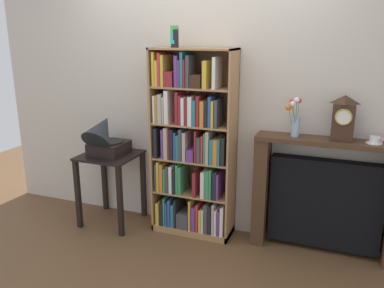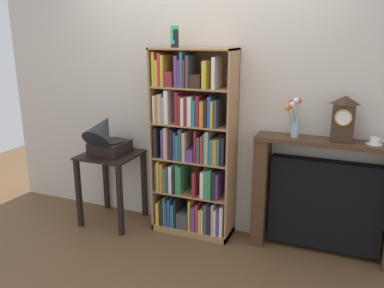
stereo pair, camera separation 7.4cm
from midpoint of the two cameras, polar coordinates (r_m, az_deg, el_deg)
The scene contains 10 objects.
ground_plane at distance 3.88m, azimuth -1.12°, elevation -13.42°, with size 7.83×6.40×0.02m, color brown.
wall_back at distance 3.70m, azimuth 3.28°, elevation 6.65°, with size 4.83×0.08×2.60m, color beige.
bookshelf at distance 3.68m, azimuth -0.64°, elevation -1.23°, with size 0.77×0.31×1.76m.
cup_stack at distance 3.56m, azimuth -3.17°, elevation 15.31°, with size 0.07×0.07×0.19m.
side_table_left at distance 4.05m, azimuth -12.25°, elevation -3.89°, with size 0.54×0.53×0.73m.
gramophone at distance 3.88m, azimuth -13.12°, elevation 1.04°, with size 0.33×0.48×0.48m.
fireplace_mantel at distance 3.61m, azimuth 18.18°, elevation -7.44°, with size 1.23×0.25×1.04m.
mantel_clock at distance 3.38m, azimuth 20.54°, elevation 3.54°, with size 0.17×0.13×0.37m.
flower_vase at distance 3.39m, azimuth 14.08°, elevation 3.70°, with size 0.13×0.14×0.35m.
teacup_with_saucer at distance 3.42m, azimuth 24.40°, elevation 0.49°, with size 0.13×0.13×0.06m.
Camera 1 is at (1.25, -3.16, 1.88)m, focal length 36.72 mm.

